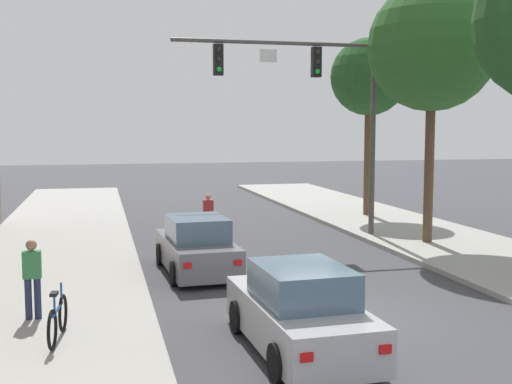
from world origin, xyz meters
TOP-DOWN VIEW (x-y plane):
  - ground_plane at (0.00, 0.00)m, footprint 120.00×120.00m
  - sidewalk_left at (-6.50, 0.00)m, footprint 5.00×60.00m
  - traffic_signal_mast at (2.48, 9.17)m, footprint 7.39×0.38m
  - car_lead_grey at (-2.50, 4.92)m, footprint 1.99×4.31m
  - car_following_silver at (-1.62, -1.78)m, footprint 1.96×4.30m
  - pedestrian_sidewalk_left_walker at (-6.46, 0.92)m, footprint 0.36×0.22m
  - pedestrian_crossing_road at (-1.25, 10.45)m, footprint 0.36×0.22m
  - bicycle_leaning at (-5.89, -0.58)m, footprint 0.27×1.76m
  - street_tree_second at (5.78, 7.15)m, footprint 4.30×4.30m
  - street_tree_third at (6.55, 14.08)m, footprint 3.40×3.40m

SIDE VIEW (x-z plane):
  - ground_plane at x=0.00m, z-range 0.00..0.00m
  - sidewalk_left at x=-6.50m, z-range 0.00..0.15m
  - bicycle_leaning at x=-5.89m, z-range 0.05..1.03m
  - car_lead_grey at x=-2.50m, z-range -0.08..1.52m
  - car_following_silver at x=-1.62m, z-range -0.08..1.52m
  - pedestrian_crossing_road at x=-1.25m, z-range 0.09..1.73m
  - pedestrian_sidewalk_left_walker at x=-6.46m, z-range 0.24..1.88m
  - traffic_signal_mast at x=2.48m, z-range 1.63..9.13m
  - street_tree_third at x=6.55m, z-range 2.31..10.12m
  - street_tree_second at x=5.78m, z-range 2.34..11.06m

